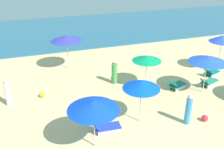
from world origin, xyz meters
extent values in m
cube|color=#29627F|center=(0.00, 22.93, 0.06)|extent=(60.00, 14.15, 0.12)
cylinder|color=silver|center=(-2.47, 12.11, 1.12)|extent=(0.05, 0.05, 2.25)
cone|color=#3539B5|center=(-2.47, 12.11, 2.47)|extent=(2.36, 2.36, 0.44)
cylinder|color=silver|center=(-0.08, 3.96, 0.99)|extent=(0.05, 0.05, 1.99)
cone|color=blue|center=(-0.08, 3.96, 2.21)|extent=(1.92, 1.92, 0.44)
cylinder|color=silver|center=(1.98, 7.60, 0.91)|extent=(0.05, 0.05, 1.81)
cone|color=#0C975D|center=(1.98, 7.60, 1.99)|extent=(1.93, 1.93, 0.35)
cylinder|color=silver|center=(-2.87, 2.82, 1.00)|extent=(0.05, 0.05, 2.00)
cone|color=blue|center=(-2.87, 2.82, 2.23)|extent=(2.32, 2.32, 0.46)
cube|color=silver|center=(-1.97, 3.40, 0.12)|extent=(1.14, 0.11, 0.24)
cube|color=silver|center=(-1.93, 3.92, 0.12)|extent=(1.14, 0.11, 0.24)
cube|color=#273FBD|center=(-1.95, 3.66, 0.27)|extent=(1.31, 0.69, 0.06)
cube|color=#273FBD|center=(-2.53, 3.70, 0.45)|extent=(0.38, 0.60, 0.38)
cylinder|color=silver|center=(8.30, 8.15, 1.14)|extent=(0.05, 0.05, 2.28)
cone|color=blue|center=(8.30, 8.15, 2.53)|extent=(1.86, 1.86, 0.49)
cube|color=silver|center=(7.51, 7.31, 0.09)|extent=(1.01, 0.39, 0.18)
cube|color=silver|center=(7.33, 7.80, 0.09)|extent=(1.01, 0.39, 0.18)
cube|color=#0D726A|center=(7.42, 7.55, 0.21)|extent=(1.31, 0.97, 0.06)
cube|color=#0D726A|center=(6.91, 7.37, 0.39)|extent=(0.52, 0.67, 0.40)
cylinder|color=silver|center=(5.12, 5.55, 1.05)|extent=(0.05, 0.05, 2.11)
cone|color=blue|center=(5.12, 5.55, 2.30)|extent=(2.36, 2.36, 0.39)
cube|color=silver|center=(6.23, 5.99, 0.13)|extent=(1.14, 0.42, 0.25)
cube|color=silver|center=(6.06, 6.46, 0.13)|extent=(1.14, 0.42, 0.25)
cube|color=#258468|center=(6.15, 6.23, 0.28)|extent=(1.44, 0.98, 0.06)
cube|color=#258468|center=(5.57, 6.03, 0.45)|extent=(0.53, 0.65, 0.38)
cube|color=silver|center=(3.93, 6.26, 0.12)|extent=(1.03, 0.40, 0.24)
cube|color=silver|center=(3.75, 6.77, 0.12)|extent=(1.03, 0.40, 0.24)
cube|color=#1F8170|center=(3.84, 6.52, 0.27)|extent=(1.34, 1.00, 0.06)
cube|color=#1F8170|center=(3.33, 6.33, 0.50)|extent=(0.57, 0.70, 0.50)
cylinder|color=white|center=(-6.73, 7.90, 0.72)|extent=(0.35, 0.35, 1.44)
sphere|color=beige|center=(-6.73, 7.90, 1.54)|extent=(0.22, 0.22, 0.22)
cylinder|color=#49984F|center=(0.11, 8.62, 0.73)|extent=(0.40, 0.40, 1.46)
sphere|color=beige|center=(0.11, 8.62, 1.55)|extent=(0.21, 0.21, 0.21)
cylinder|color=#3B92D9|center=(2.21, 2.97, 0.74)|extent=(0.42, 0.42, 1.49)
sphere|color=beige|center=(2.21, 2.97, 1.60)|extent=(0.26, 0.26, 0.26)
sphere|color=#DE2846|center=(3.23, 2.84, 0.18)|extent=(0.35, 0.35, 0.35)
sphere|color=yellow|center=(3.39, 11.38, 0.17)|extent=(0.35, 0.35, 0.35)
sphere|color=yellow|center=(-4.80, 8.23, 0.18)|extent=(0.36, 0.36, 0.36)
camera|label=1|loc=(-5.12, -6.36, 8.14)|focal=41.03mm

